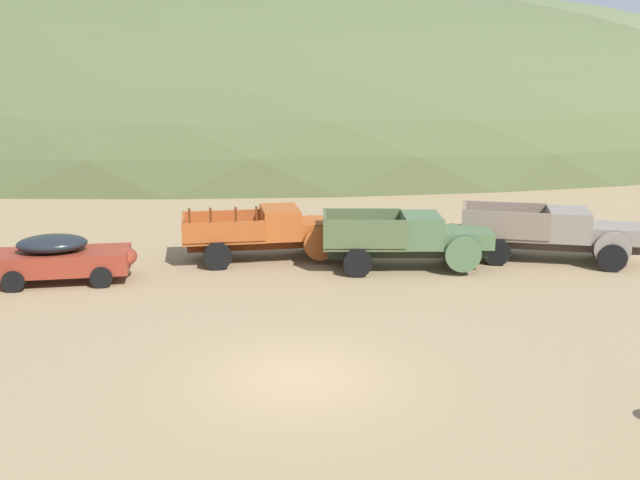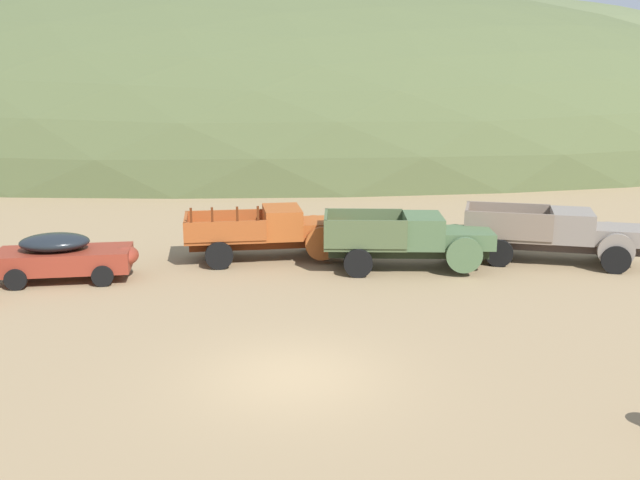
{
  "view_description": "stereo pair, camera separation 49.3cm",
  "coord_description": "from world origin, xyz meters",
  "px_view_note": "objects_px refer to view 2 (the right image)",
  "views": [
    {
      "loc": [
        1.43,
        -14.38,
        6.49
      ],
      "look_at": [
        -0.03,
        7.15,
        1.44
      ],
      "focal_mm": 39.38,
      "sensor_mm": 36.0,
      "label": 1
    },
    {
      "loc": [
        1.92,
        -14.34,
        6.49
      ],
      "look_at": [
        -0.03,
        7.15,
        1.44
      ],
      "focal_mm": 39.38,
      "sensor_mm": 36.0,
      "label": 2
    }
  ],
  "objects_px": {
    "truck_oxide_orange": "(278,231)",
    "truck_primer_gray": "(566,235)",
    "car_rust_red": "(68,256)",
    "truck_weathered_green": "(417,240)"
  },
  "relations": [
    {
      "from": "truck_oxide_orange",
      "to": "truck_primer_gray",
      "type": "xyz_separation_m",
      "value": [
        10.24,
        0.33,
        0.0
      ]
    },
    {
      "from": "car_rust_red",
      "to": "truck_oxide_orange",
      "type": "bearing_deg",
      "value": 13.83
    },
    {
      "from": "truck_primer_gray",
      "to": "truck_oxide_orange",
      "type": "bearing_deg",
      "value": -169.56
    },
    {
      "from": "truck_oxide_orange",
      "to": "truck_primer_gray",
      "type": "distance_m",
      "value": 10.24
    },
    {
      "from": "truck_oxide_orange",
      "to": "truck_weathered_green",
      "type": "xyz_separation_m",
      "value": [
        4.95,
        -0.94,
        0.01
      ]
    },
    {
      "from": "truck_oxide_orange",
      "to": "truck_primer_gray",
      "type": "bearing_deg",
      "value": -11.99
    },
    {
      "from": "truck_weathered_green",
      "to": "truck_primer_gray",
      "type": "relative_size",
      "value": 0.9
    },
    {
      "from": "truck_oxide_orange",
      "to": "truck_weathered_green",
      "type": "bearing_deg",
      "value": -24.63
    },
    {
      "from": "car_rust_red",
      "to": "truck_primer_gray",
      "type": "relative_size",
      "value": 0.73
    },
    {
      "from": "car_rust_red",
      "to": "truck_primer_gray",
      "type": "height_order",
      "value": "truck_primer_gray"
    }
  ]
}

